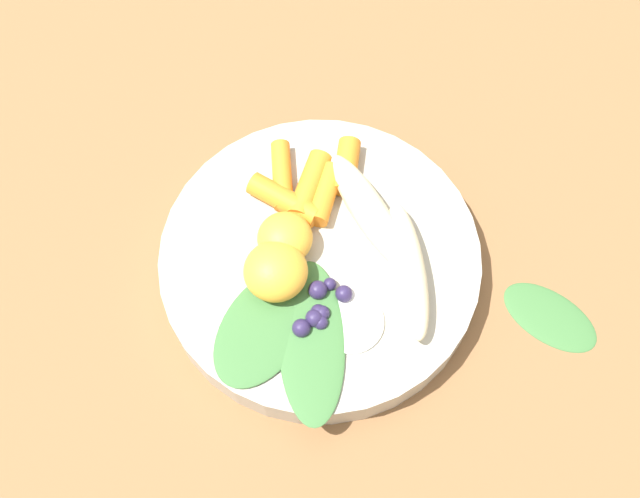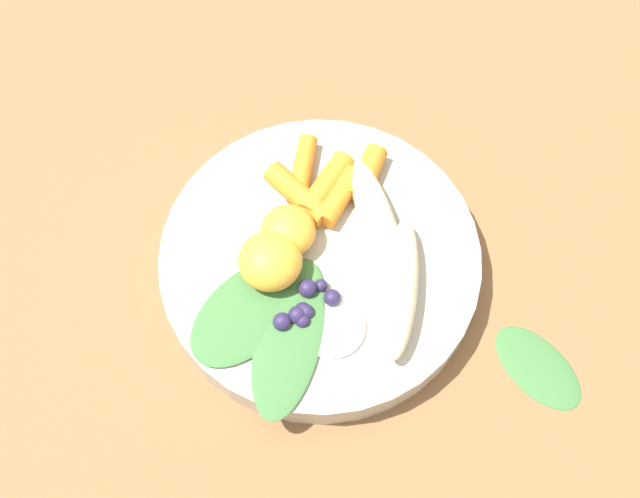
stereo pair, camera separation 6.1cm
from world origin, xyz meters
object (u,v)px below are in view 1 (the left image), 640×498
Objects in this scene: bowl at (320,263)px; banana_peeled_right at (407,269)px; orange_segment_near at (276,271)px; kale_leaf_stray at (551,316)px; banana_peeled_left at (369,211)px.

bowl is 2.21× the size of banana_peeled_right.
banana_peeled_right is (0.04, 0.06, 0.03)m from bowl.
orange_segment_near is (0.01, -0.04, 0.03)m from bowl.
banana_peeled_right reaches higher than kale_leaf_stray.
bowl is 3.13× the size of kale_leaf_stray.
banana_peeled_left is 2.35× the size of orange_segment_near.
banana_peeled_right is 0.10m from orange_segment_near.
banana_peeled_left is 0.17m from kale_leaf_stray.
orange_segment_near reaches higher than bowl.
bowl is at bearing 100.71° from banana_peeled_left.
bowl reaches higher than kale_leaf_stray.
orange_segment_near reaches higher than banana_peeled_right.
kale_leaf_stray is (0.05, 0.11, -0.04)m from banana_peeled_right.
kale_leaf_stray is at bearing 62.24° from bowl.
bowl is 0.06m from banana_peeled_left.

